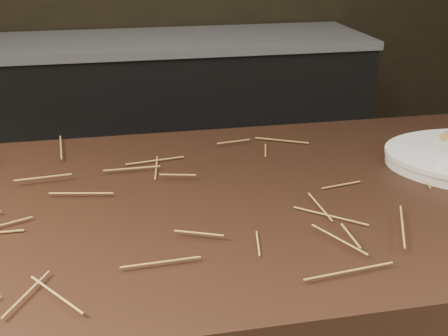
% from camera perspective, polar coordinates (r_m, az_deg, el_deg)
% --- Properties ---
extents(back_counter, '(1.82, 0.62, 0.84)m').
position_cam_1_polar(back_counter, '(2.91, -4.11, 4.99)').
color(back_counter, black).
rests_on(back_counter, ground).
extents(straw_bedding, '(1.40, 0.60, 0.02)m').
position_cam_1_polar(straw_bedding, '(0.96, -8.06, -3.10)').
color(straw_bedding, '#A2793B').
rests_on(straw_bedding, main_counter).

